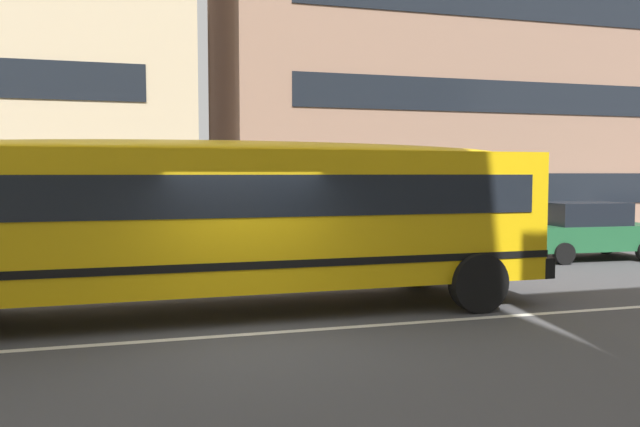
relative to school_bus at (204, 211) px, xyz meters
The scene contains 6 objects.
ground_plane 2.55m from the school_bus, 72.51° to the right, with size 400.00×400.00×0.00m, color #424244.
sidewalk_far 6.90m from the school_bus, 85.36° to the left, with size 120.00×3.00×0.01m, color gray.
lane_centreline 2.55m from the school_bus, 72.51° to the right, with size 110.00×0.16×0.01m, color silver.
school_bus is the anchor object (origin of this frame).
parked_car_green_by_hydrant 11.93m from the school_bus, 19.74° to the left, with size 3.98×2.03×1.64m.
apartment_block_far_centre 18.47m from the school_bus, 47.05° to the left, with size 20.63×9.88×13.30m.
Camera 1 is at (-1.50, -9.35, 2.48)m, focal length 34.85 mm.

